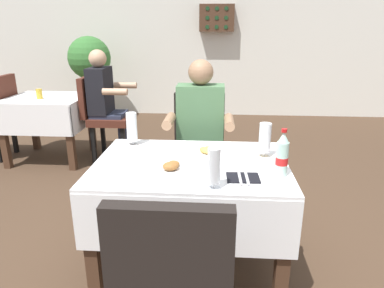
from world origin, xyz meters
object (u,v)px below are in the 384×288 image
at_px(main_dining_table, 191,189).
at_px(beer_glass_right, 214,169).
at_px(chair_near_camera_side, 175,283).
at_px(beer_glass_left, 132,129).
at_px(potted_plant_corner, 90,65).
at_px(background_chair_right, 103,114).
at_px(background_patron, 106,100).
at_px(background_table_tumbler, 39,94).
at_px(wall_bottle_rack, 217,18).
at_px(napkin_cutlery_set, 243,178).
at_px(seated_diner_far, 200,132).
at_px(plate_near_camera, 174,169).
at_px(background_dining_table, 48,114).
at_px(chair_far_diner_seat, 198,147).
at_px(cola_bottle_primary, 282,156).
at_px(plate_far_diner, 206,152).
at_px(beer_glass_middle, 265,140).

height_order(main_dining_table, beer_glass_right, beer_glass_right).
distance_m(chair_near_camera_side, beer_glass_left, 1.20).
xyz_separation_m(beer_glass_right, potted_plant_corner, (-2.01, 3.94, 0.08)).
distance_m(background_chair_right, background_patron, 0.16).
height_order(background_table_tumbler, wall_bottle_rack, wall_bottle_rack).
bearing_deg(napkin_cutlery_set, seated_diner_far, 106.69).
bearing_deg(plate_near_camera, beer_glass_left, 127.86).
xyz_separation_m(plate_near_camera, background_dining_table, (-1.70, 2.02, -0.21)).
distance_m(napkin_cutlery_set, background_table_tumbler, 2.89).
xyz_separation_m(chair_far_diner_seat, cola_bottle_primary, (0.49, -0.95, 0.29)).
distance_m(plate_far_diner, cola_bottle_primary, 0.52).
xyz_separation_m(main_dining_table, plate_far_diner, (0.08, 0.15, 0.19)).
height_order(background_dining_table, wall_bottle_rack, wall_bottle_rack).
xyz_separation_m(beer_glass_right, cola_bottle_primary, (0.35, 0.19, 0.01)).
height_order(background_patron, background_table_tumbler, background_patron).
relative_size(chair_near_camera_side, background_table_tumbler, 8.82).
height_order(beer_glass_right, cola_bottle_primary, cola_bottle_primary).
bearing_deg(wall_bottle_rack, chair_far_diner_seat, -91.95).
xyz_separation_m(seated_diner_far, background_chair_right, (-1.16, 1.19, -0.16)).
distance_m(potted_plant_corner, wall_bottle_rack, 2.17).
height_order(chair_far_diner_seat, background_chair_right, same).
height_order(plate_near_camera, background_table_tumbler, background_table_tumbler).
xyz_separation_m(main_dining_table, background_patron, (-1.09, 1.88, 0.15)).
bearing_deg(plate_near_camera, background_dining_table, 130.12).
distance_m(beer_glass_left, beer_glass_right, 0.84).
height_order(beer_glass_middle, background_table_tumbler, beer_glass_middle).
relative_size(main_dining_table, background_table_tumbler, 10.19).
bearing_deg(chair_far_diner_seat, napkin_cutlery_set, -74.00).
xyz_separation_m(beer_glass_middle, wall_bottle_rack, (-0.32, 4.00, 0.78)).
distance_m(plate_near_camera, background_chair_right, 2.29).
bearing_deg(background_table_tumbler, beer_glass_middle, -36.53).
relative_size(napkin_cutlery_set, potted_plant_corner, 0.14).
distance_m(chair_far_diner_seat, napkin_cutlery_set, 1.06).
xyz_separation_m(chair_near_camera_side, beer_glass_left, (-0.41, 1.09, 0.29)).
xyz_separation_m(background_dining_table, potted_plant_corner, (-0.09, 1.72, 0.37)).
relative_size(beer_glass_left, background_table_tumbler, 2.01).
distance_m(chair_near_camera_side, background_patron, 2.90).
bearing_deg(seated_diner_far, background_chair_right, 134.31).
height_order(seated_diner_far, background_patron, same).
relative_size(chair_far_diner_seat, wall_bottle_rack, 1.73).
bearing_deg(background_patron, napkin_cutlery_set, -56.52).
xyz_separation_m(plate_far_diner, background_chair_right, (-1.22, 1.73, -0.20)).
distance_m(chair_near_camera_side, background_table_tumbler, 3.16).
height_order(plate_far_diner, beer_glass_left, beer_glass_left).
xyz_separation_m(main_dining_table, beer_glass_right, (0.14, -0.34, 0.28)).
distance_m(plate_far_diner, background_patron, 2.09).
relative_size(beer_glass_middle, potted_plant_corner, 0.16).
bearing_deg(plate_far_diner, napkin_cutlery_set, -59.93).
bearing_deg(chair_near_camera_side, wall_bottle_rack, 88.68).
height_order(plate_far_diner, cola_bottle_primary, cola_bottle_primary).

